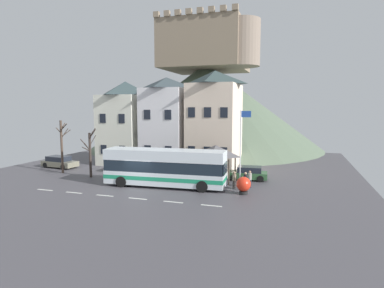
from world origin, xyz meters
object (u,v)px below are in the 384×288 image
(townhouse_01, at_px, (167,122))
(flagpole, at_px, (241,143))
(pedestrian_03, at_px, (234,178))
(townhouse_00, at_px, (126,122))
(bare_tree_00, at_px, (62,144))
(bare_tree_01, at_px, (90,152))
(parked_car_02, at_px, (59,162))
(harbour_buoy, at_px, (244,185))
(townhouse_02, at_px, (215,120))
(public_bench, at_px, (200,170))
(parked_car_01, at_px, (124,166))
(bus_shelter, at_px, (216,151))
(parked_car_00, at_px, (248,173))
(pedestrian_02, at_px, (226,176))
(pedestrian_01, at_px, (245,180))
(hilltop_castle, at_px, (206,102))
(pedestrian_00, at_px, (250,178))
(transit_bus, at_px, (165,168))

(townhouse_01, relative_size, flagpole, 1.55)
(pedestrian_03, bearing_deg, townhouse_00, 149.51)
(bare_tree_00, height_order, bare_tree_01, bare_tree_00)
(parked_car_02, distance_m, bare_tree_01, 7.94)
(harbour_buoy, bearing_deg, townhouse_02, 115.22)
(townhouse_02, bearing_deg, public_bench, -95.66)
(parked_car_01, height_order, public_bench, parked_car_01)
(harbour_buoy, bearing_deg, bus_shelter, 128.27)
(townhouse_02, distance_m, public_bench, 7.01)
(harbour_buoy, bearing_deg, parked_car_00, 94.36)
(townhouse_02, distance_m, parked_car_00, 8.86)
(parked_car_02, relative_size, bare_tree_00, 0.78)
(townhouse_00, distance_m, pedestrian_03, 18.96)
(bare_tree_00, bearing_deg, pedestrian_03, -3.35)
(pedestrian_02, bearing_deg, bare_tree_00, 179.14)
(pedestrian_02, relative_size, bare_tree_00, 0.26)
(pedestrian_01, xyz_separation_m, public_bench, (-5.64, 5.19, -0.44))
(bus_shelter, distance_m, harbour_buoy, 5.97)
(townhouse_02, distance_m, bare_tree_00, 17.40)
(hilltop_castle, distance_m, pedestrian_01, 31.91)
(public_bench, height_order, bare_tree_01, bare_tree_01)
(pedestrian_02, bearing_deg, parked_car_00, 62.66)
(townhouse_02, xyz_separation_m, pedestrian_00, (5.39, -8.66, -4.83))
(pedestrian_02, relative_size, bare_tree_01, 0.30)
(hilltop_castle, relative_size, transit_bus, 3.61)
(townhouse_00, distance_m, public_bench, 13.12)
(parked_car_01, bearing_deg, harbour_buoy, 156.12)
(flagpole, bearing_deg, pedestrian_02, -175.77)
(pedestrian_00, bearing_deg, bus_shelter, 151.49)
(pedestrian_03, relative_size, bare_tree_01, 0.30)
(transit_bus, bearing_deg, parked_car_02, 159.11)
(townhouse_00, relative_size, parked_car_00, 2.61)
(pedestrian_03, bearing_deg, townhouse_02, 113.71)
(parked_car_00, xyz_separation_m, public_bench, (-5.24, 0.84, -0.18))
(townhouse_02, xyz_separation_m, public_bench, (-0.46, -4.63, -5.25))
(townhouse_00, distance_m, pedestrian_00, 19.71)
(parked_car_02, height_order, flagpole, flagpole)
(townhouse_00, height_order, bus_shelter, townhouse_00)
(pedestrian_01, bearing_deg, bare_tree_01, 178.02)
(bus_shelter, distance_m, parked_car_00, 3.98)
(townhouse_02, distance_m, harbour_buoy, 13.18)
(transit_bus, height_order, bare_tree_01, bare_tree_01)
(hilltop_castle, relative_size, harbour_buoy, 27.57)
(pedestrian_01, height_order, pedestrian_02, pedestrian_01)
(pedestrian_02, bearing_deg, parked_car_01, 166.61)
(townhouse_02, xyz_separation_m, pedestrian_02, (3.19, -8.54, -4.86))
(townhouse_01, distance_m, public_bench, 8.37)
(townhouse_01, distance_m, parked_car_02, 13.68)
(parked_car_02, height_order, bare_tree_01, bare_tree_01)
(pedestrian_01, xyz_separation_m, bare_tree_01, (-16.01, 0.55, 1.66))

